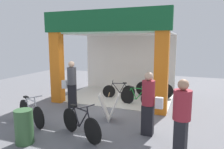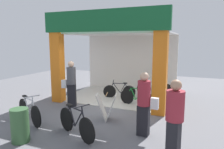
{
  "view_description": "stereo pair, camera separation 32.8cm",
  "coord_description": "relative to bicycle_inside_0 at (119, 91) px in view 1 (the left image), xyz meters",
  "views": [
    {
      "loc": [
        3.06,
        -7.28,
        2.51
      ],
      "look_at": [
        0.0,
        0.8,
        1.15
      ],
      "focal_mm": 34.23,
      "sensor_mm": 36.0,
      "label": 1
    },
    {
      "loc": [
        3.37,
        -7.16,
        2.51
      ],
      "look_at": [
        0.0,
        0.8,
        1.15
      ],
      "focal_mm": 34.23,
      "sensor_mm": 36.0,
      "label": 2
    }
  ],
  "objects": [
    {
      "name": "trash_bin",
      "position": [
        -0.79,
        -4.88,
        0.11
      ],
      "size": [
        0.44,
        0.44,
        0.86
      ],
      "primitive_type": "cylinder",
      "color": "#335933",
      "rests_on": "ground"
    },
    {
      "name": "shop_facade",
      "position": [
        -0.07,
        0.06,
        1.59
      ],
      "size": [
        4.84,
        3.51,
        3.61
      ],
      "color": "beige",
      "rests_on": "ground"
    },
    {
      "name": "pedestrian_1",
      "position": [
        1.96,
        -3.3,
        0.57
      ],
      "size": [
        0.57,
        0.35,
        1.71
      ],
      "color": "black",
      "rests_on": "ground"
    },
    {
      "name": "pedestrian_2",
      "position": [
        2.84,
        -4.18,
        0.59
      ],
      "size": [
        0.44,
        0.64,
        1.73
      ],
      "color": "black",
      "rests_on": "ground"
    },
    {
      "name": "ground_plane",
      "position": [
        -0.07,
        -1.48,
        -0.32
      ],
      "size": [
        17.28,
        17.28,
        0.0
      ],
      "primitive_type": "plane",
      "color": "slate",
      "rests_on": "ground"
    },
    {
      "name": "pedestrian_0",
      "position": [
        -1.22,
        -1.93,
        0.6
      ],
      "size": [
        0.59,
        0.44,
        1.77
      ],
      "color": "black",
      "rests_on": "ground"
    },
    {
      "name": "sandwich_board_sign",
      "position": [
        0.58,
        -2.65,
        0.11
      ],
      "size": [
        0.76,
        0.65,
        0.86
      ],
      "color": "silver",
      "rests_on": "ground"
    },
    {
      "name": "bicycle_inside_2",
      "position": [
        1.05,
        -0.86,
        0.02
      ],
      "size": [
        1.48,
        0.48,
        0.84
      ],
      "color": "black",
      "rests_on": "ground"
    },
    {
      "name": "bicycle_parked_0",
      "position": [
        0.33,
        -4.08,
        0.05
      ],
      "size": [
        1.53,
        0.8,
        0.93
      ],
      "color": "black",
      "rests_on": "ground"
    },
    {
      "name": "bicycle_inside_0",
      "position": [
        0.0,
        0.0,
        0.0
      ],
      "size": [
        1.39,
        0.49,
        0.79
      ],
      "color": "black",
      "rests_on": "ground"
    },
    {
      "name": "bicycle_inside_1",
      "position": [
        1.45,
        0.69,
        0.06
      ],
      "size": [
        1.7,
        0.47,
        0.94
      ],
      "color": "black",
      "rests_on": "ground"
    },
    {
      "name": "bicycle_parked_1",
      "position": [
        -1.52,
        -3.81,
        0.05
      ],
      "size": [
        1.53,
        0.75,
        0.92
      ],
      "color": "black",
      "rests_on": "ground"
    }
  ]
}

